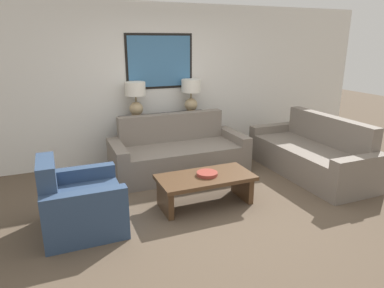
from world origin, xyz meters
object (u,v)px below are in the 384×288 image
object	(u,v)px
coffee_table	(205,183)
decorative_bowl	(207,174)
table_lamp_left	(136,96)
armchair_near_back_wall	(80,205)
couch_by_side	(311,155)
table_lamp_right	(191,93)
couch_by_back_wall	(178,154)
console_table	(165,137)

from	to	relation	value
coffee_table	decorative_bowl	distance (m)	0.13
table_lamp_left	armchair_near_back_wall	bearing A→B (deg)	-120.83
table_lamp_left	couch_by_side	xyz separation A→B (m)	(2.43, -1.51, -0.87)
armchair_near_back_wall	table_lamp_right	bearing A→B (deg)	41.77
coffee_table	decorative_bowl	bearing A→B (deg)	3.37
decorative_bowl	table_lamp_left	bearing A→B (deg)	103.22
table_lamp_right	armchair_near_back_wall	xyz separation A→B (m)	(-2.11, -1.88, -0.87)
table_lamp_left	table_lamp_right	world-z (taller)	same
table_lamp_right	decorative_bowl	distance (m)	2.09
table_lamp_right	couch_by_back_wall	distance (m)	1.20
couch_by_back_wall	decorative_bowl	bearing A→B (deg)	-92.51
table_lamp_left	couch_by_back_wall	bearing A→B (deg)	-53.56
couch_by_side	console_table	bearing A→B (deg)	142.14
table_lamp_right	couch_by_side	bearing A→B (deg)	-46.17
couch_by_side	decorative_bowl	xyz separation A→B (m)	(-1.99, -0.36, 0.12)
coffee_table	armchair_near_back_wall	world-z (taller)	armchair_near_back_wall
table_lamp_left	armchair_near_back_wall	world-z (taller)	table_lamp_left
couch_by_side	armchair_near_back_wall	xyz separation A→B (m)	(-3.56, -0.38, -0.00)
couch_by_back_wall	armchair_near_back_wall	bearing A→B (deg)	-143.03
console_table	table_lamp_left	xyz separation A→B (m)	(-0.49, -0.00, 0.76)
couch_by_side	coffee_table	size ratio (longest dim) A/B	1.73
console_table	armchair_near_back_wall	bearing A→B (deg)	-130.64
table_lamp_left	coffee_table	xyz separation A→B (m)	(0.42, -1.87, -0.87)
couch_by_back_wall	coffee_table	xyz separation A→B (m)	(-0.08, -1.20, -0.00)
coffee_table	couch_by_back_wall	bearing A→B (deg)	86.39
table_lamp_right	couch_by_back_wall	xyz separation A→B (m)	(-0.49, -0.67, -0.87)
table_lamp_left	couch_by_side	world-z (taller)	table_lamp_left
table_lamp_right	decorative_bowl	world-z (taller)	table_lamp_right
table_lamp_left	armchair_near_back_wall	xyz separation A→B (m)	(-1.12, -1.88, -0.87)
couch_by_back_wall	console_table	bearing A→B (deg)	90.00
couch_by_side	decorative_bowl	distance (m)	2.03
decorative_bowl	couch_by_side	bearing A→B (deg)	10.30
table_lamp_right	armchair_near_back_wall	size ratio (longest dim) A/B	0.67
table_lamp_left	couch_by_back_wall	world-z (taller)	table_lamp_left
table_lamp_left	couch_by_side	distance (m)	2.99
table_lamp_right	coffee_table	distance (m)	2.14
console_table	couch_by_back_wall	xyz separation A→B (m)	(0.00, -0.67, -0.11)
couch_by_back_wall	coffee_table	bearing A→B (deg)	-93.61
armchair_near_back_wall	table_lamp_left	bearing A→B (deg)	59.17
table_lamp_right	decorative_bowl	bearing A→B (deg)	-106.25
couch_by_back_wall	table_lamp_left	bearing A→B (deg)	126.44
armchair_near_back_wall	decorative_bowl	bearing A→B (deg)	0.48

